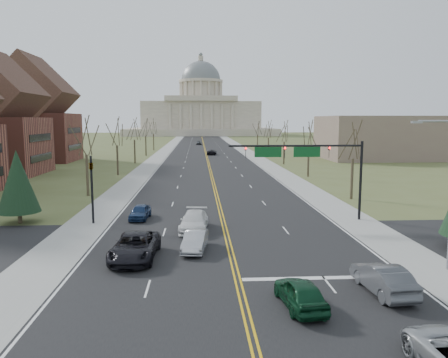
{
  "coord_description": "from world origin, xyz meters",
  "views": [
    {
      "loc": [
        -2.22,
        -24.83,
        9.06
      ],
      "look_at": [
        0.47,
        19.91,
        3.0
      ],
      "focal_mm": 35.0,
      "sensor_mm": 36.0,
      "label": 1
    }
  ],
  "objects": [
    {
      "name": "tree_r_4",
      "position": [
        15.5,
        104.0,
        6.55
      ],
      "size": [
        3.74,
        3.74,
        8.5
      ],
      "color": "#393022",
      "rests_on": "ground"
    },
    {
      "name": "tree_l_0",
      "position": [
        -15.5,
        28.0,
        6.94
      ],
      "size": [
        3.96,
        3.96,
        9.0
      ],
      "color": "#393022",
      "rests_on": "ground"
    },
    {
      "name": "car_sb_inner_second",
      "position": [
        -2.57,
        10.45,
        0.78
      ],
      "size": [
        2.61,
        5.48,
        1.54
      ],
      "primitive_type": "imported",
      "rotation": [
        0.0,
        0.0,
        -0.09
      ],
      "color": "silver",
      "rests_on": "road"
    },
    {
      "name": "tree_r_0",
      "position": [
        15.5,
        24.0,
        6.55
      ],
      "size": [
        3.74,
        3.74,
        8.5
      ],
      "color": "#393022",
      "rests_on": "ground"
    },
    {
      "name": "ground",
      "position": [
        0.0,
        0.0,
        0.0
      ],
      "size": [
        600.0,
        600.0,
        0.0
      ],
      "primitive_type": "plane",
      "color": "#4D552A",
      "rests_on": "ground"
    },
    {
      "name": "cross_road",
      "position": [
        0.0,
        6.0,
        0.01
      ],
      "size": [
        120.0,
        14.0,
        0.01
      ],
      "primitive_type": "cube",
      "color": "black",
      "rests_on": "ground"
    },
    {
      "name": "bldg_left_far",
      "position": [
        -38.0,
        74.0,
        9.54
      ],
      "size": [
        17.1,
        14.28,
        23.25
      ],
      "color": "brown",
      "rests_on": "ground"
    },
    {
      "name": "capitol",
      "position": [
        0.0,
        249.91,
        14.2
      ],
      "size": [
        90.0,
        60.0,
        50.0
      ],
      "color": "beige",
      "rests_on": "ground"
    },
    {
      "name": "center_line",
      "position": [
        0.0,
        110.0,
        0.01
      ],
      "size": [
        0.42,
        380.0,
        0.01
      ],
      "primitive_type": "cube",
      "color": "gold",
      "rests_on": "road"
    },
    {
      "name": "sidewalk_left",
      "position": [
        -12.0,
        110.0,
        0.01
      ],
      "size": [
        4.0,
        380.0,
        0.03
      ],
      "primitive_type": "cube",
      "color": "gray",
      "rests_on": "ground"
    },
    {
      "name": "road",
      "position": [
        0.0,
        110.0,
        0.01
      ],
      "size": [
        20.0,
        380.0,
        0.01
      ],
      "primitive_type": "cube",
      "color": "black",
      "rests_on": "ground"
    },
    {
      "name": "edge_line_right",
      "position": [
        9.8,
        110.0,
        0.01
      ],
      "size": [
        0.15,
        380.0,
        0.01
      ],
      "primitive_type": "cube",
      "color": "silver",
      "rests_on": "road"
    },
    {
      "name": "signal_left",
      "position": [
        -11.5,
        13.5,
        3.71
      ],
      "size": [
        0.32,
        0.36,
        6.0
      ],
      "color": "black",
      "rests_on": "ground"
    },
    {
      "name": "tree_l_3",
      "position": [
        -15.5,
        88.0,
        6.94
      ],
      "size": [
        3.96,
        3.96,
        9.0
      ],
      "color": "#393022",
      "rests_on": "ground"
    },
    {
      "name": "stop_bar",
      "position": [
        5.0,
        -1.0,
        0.01
      ],
      "size": [
        9.5,
        0.5,
        0.01
      ],
      "primitive_type": "cube",
      "color": "silver",
      "rests_on": "road"
    },
    {
      "name": "edge_line_left",
      "position": [
        -9.8,
        110.0,
        0.01
      ],
      "size": [
        0.15,
        380.0,
        0.01
      ],
      "primitive_type": "cube",
      "color": "silver",
      "rests_on": "road"
    },
    {
      "name": "signal_mast",
      "position": [
        7.45,
        13.5,
        5.76
      ],
      "size": [
        12.12,
        0.44,
        7.2
      ],
      "color": "black",
      "rests_on": "ground"
    },
    {
      "name": "car_sb_inner_lead",
      "position": [
        -2.46,
        4.83,
        0.7
      ],
      "size": [
        1.98,
        4.31,
        1.37
      ],
      "primitive_type": "imported",
      "rotation": [
        0.0,
        0.0,
        -0.13
      ],
      "color": "#A8AAB0",
      "rests_on": "road"
    },
    {
      "name": "tree_r_3",
      "position": [
        15.5,
        84.0,
        6.55
      ],
      "size": [
        3.74,
        3.74,
        8.5
      ],
      "color": "#393022",
      "rests_on": "ground"
    },
    {
      "name": "car_sb_outer_lead",
      "position": [
        -6.38,
        3.17,
        0.84
      ],
      "size": [
        3.03,
        6.08,
        1.66
      ],
      "primitive_type": "imported",
      "rotation": [
        0.0,
        0.0,
        -0.05
      ],
      "color": "black",
      "rests_on": "road"
    },
    {
      "name": "car_sb_outer_second",
      "position": [
        -7.57,
        14.96,
        0.68
      ],
      "size": [
        1.91,
        4.02,
        1.33
      ],
      "primitive_type": "imported",
      "rotation": [
        0.0,
        0.0,
        -0.09
      ],
      "color": "navy",
      "rests_on": "road"
    },
    {
      "name": "car_nb_inner_lead",
      "position": [
        2.7,
        -4.82,
        0.74
      ],
      "size": [
        2.16,
        4.41,
        1.45
      ],
      "primitive_type": "imported",
      "rotation": [
        0.0,
        0.0,
        3.25
      ],
      "color": "#0B341D",
      "rests_on": "road"
    },
    {
      "name": "tree_r_1",
      "position": [
        15.5,
        44.0,
        6.55
      ],
      "size": [
        3.74,
        3.74,
        8.5
      ],
      "color": "#393022",
      "rests_on": "ground"
    },
    {
      "name": "tree_l_2",
      "position": [
        -15.5,
        68.0,
        6.94
      ],
      "size": [
        3.96,
        3.96,
        9.0
      ],
      "color": "#393022",
      "rests_on": "ground"
    },
    {
      "name": "bldg_right_mass",
      "position": [
        40.0,
        76.0,
        5.0
      ],
      "size": [
        25.0,
        20.0,
        10.0
      ],
      "primitive_type": "cube",
      "color": "#745D53",
      "rests_on": "ground"
    },
    {
      "name": "sidewalk_right",
      "position": [
        12.0,
        110.0,
        0.01
      ],
      "size": [
        4.0,
        380.0,
        0.03
      ],
      "primitive_type": "cube",
      "color": "gray",
      "rests_on": "ground"
    },
    {
      "name": "tree_l_4",
      "position": [
        -15.5,
        108.0,
        6.94
      ],
      "size": [
        3.96,
        3.96,
        9.0
      ],
      "color": "#393022",
      "rests_on": "ground"
    },
    {
      "name": "tree_l_1",
      "position": [
        -15.5,
        48.0,
        6.94
      ],
      "size": [
        3.96,
        3.96,
        9.0
      ],
      "color": "#393022",
      "rests_on": "ground"
    },
    {
      "name": "car_far_sb",
      "position": [
        -1.77,
        137.16,
        0.8
      ],
      "size": [
        1.87,
        4.64,
        1.58
      ],
      "primitive_type": "imported",
      "rotation": [
        0.0,
        0.0,
        0.0
      ],
      "color": "#44474B",
      "rests_on": "road"
    },
    {
      "name": "conifer_l",
      "position": [
        -18.0,
        14.0,
        3.74
      ],
      "size": [
        3.64,
        3.64,
        6.5
      ],
      "color": "#393022",
      "rests_on": "ground"
    },
    {
      "name": "car_far_nb",
      "position": [
        1.44,
        89.89,
        0.69
      ],
      "size": [
        2.82,
        5.09,
        1.35
      ],
      "primitive_type": "imported",
      "rotation": [
        0.0,
        0.0,
        3.02
      ],
      "color": "black",
      "rests_on": "road"
    },
    {
      "name": "tree_r_2",
      "position": [
        15.5,
        64.0,
        6.55
      ],
      "size": [
        3.74,
        3.74,
        8.5
      ],
      "color": "#393022",
      "rests_on": "ground"
    },
    {
      "name": "car_nb_outer_lead",
      "position": [
        7.48,
        -3.31,
        0.79
      ],
      "size": [
        2.01,
        4.83,
        1.55
      ],
      "primitive_type": "imported",
      "rotation": [
        0.0,
        0.0,
        3.22
      ],
      "color": "#46484D",
      "rests_on": "road"
    }
  ]
}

